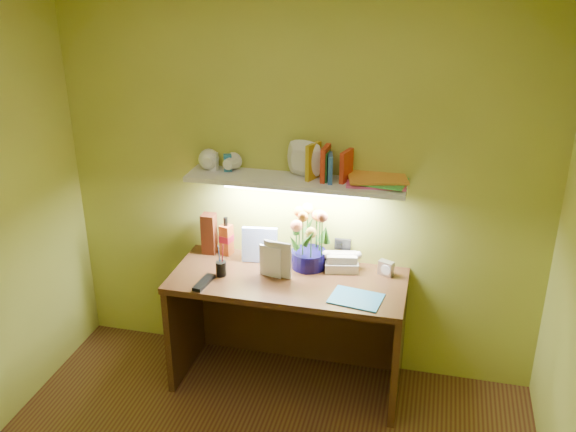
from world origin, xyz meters
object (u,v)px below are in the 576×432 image
object	(u,v)px
desk	(288,331)
whisky_bottle	(226,236)
telephone	(342,260)
flower_bouquet	(309,239)
desk_clock	(386,268)

from	to	relation	value
desk	whisky_bottle	size ratio (longest dim) A/B	5.54
telephone	whisky_bottle	size ratio (longest dim) A/B	0.80
flower_bouquet	telephone	distance (m)	0.24
telephone	desk_clock	xyz separation A→B (m)	(0.27, -0.01, -0.02)
flower_bouquet	whisky_bottle	world-z (taller)	flower_bouquet
desk	whisky_bottle	world-z (taller)	whisky_bottle
whisky_bottle	desk	bearing A→B (deg)	-26.01
desk_clock	flower_bouquet	bearing A→B (deg)	-155.95
flower_bouquet	desk_clock	world-z (taller)	flower_bouquet
desk_clock	whisky_bottle	bearing A→B (deg)	-159.21
desk	desk_clock	bearing A→B (deg)	17.60
desk	flower_bouquet	xyz separation A→B (m)	(0.09, 0.17, 0.56)
flower_bouquet	desk_clock	size ratio (longest dim) A/B	4.18
flower_bouquet	desk_clock	bearing A→B (deg)	0.79
flower_bouquet	telephone	xyz separation A→B (m)	(0.20, 0.02, -0.13)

